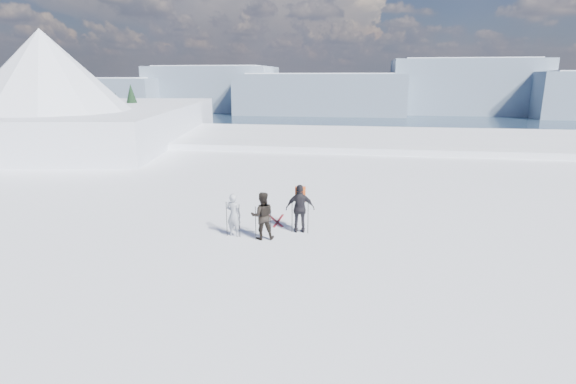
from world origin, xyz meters
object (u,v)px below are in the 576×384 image
(skier_dark, at_px, (262,216))
(skis_loose, at_px, (277,221))
(skier_grey, at_px, (234,215))
(skier_pack, at_px, (300,209))

(skier_dark, bearing_deg, skis_loose, -108.32)
(skier_grey, distance_m, skis_loose, 2.49)
(skier_dark, distance_m, skis_loose, 2.31)
(skier_dark, height_order, skis_loose, skier_dark)
(skier_grey, bearing_deg, skis_loose, -106.05)
(skier_dark, distance_m, skier_pack, 1.58)
(skier_dark, height_order, skier_pack, skier_pack)
(skier_dark, relative_size, skis_loose, 1.03)
(skier_pack, distance_m, skis_loose, 1.86)
(skier_pack, bearing_deg, skis_loose, -53.55)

